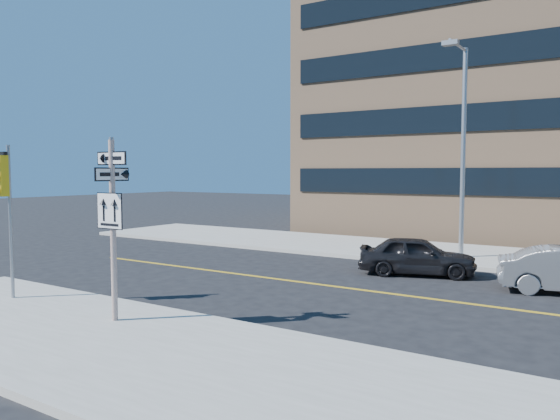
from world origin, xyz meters
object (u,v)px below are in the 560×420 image
Objects in this scene: sign_pole at (112,218)px; traffic_signal at (3,188)px; parked_car_a at (417,256)px; streetlight_a at (462,138)px.

sign_pole is 4.05m from traffic_signal.
streetlight_a is at bearing -25.42° from parked_car_a.
traffic_signal is (-4.00, -0.15, 0.59)m from sign_pole.
sign_pole is at bearing 2.11° from traffic_signal.
parked_car_a is at bearing -97.13° from streetlight_a.
sign_pole is 14.05m from streetlight_a.
streetlight_a is at bearing 59.20° from traffic_signal.
streetlight_a is (8.00, 13.42, 1.73)m from traffic_signal.
sign_pole reaches higher than parked_car_a.
traffic_signal is at bearing -120.80° from streetlight_a.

